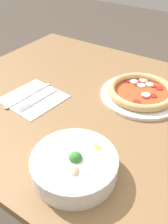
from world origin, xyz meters
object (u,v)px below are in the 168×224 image
pizza (141,92)px  knife (30,94)px  fork (40,99)px  bowl (75,164)px

pizza → knife: pizza is taller
fork → knife: same height
fork → pizza: bearing=134.4°
bowl → fork: (0.29, -0.19, -0.03)m
bowl → fork: 0.34m
bowl → knife: 0.39m
pizza → bowl: 0.41m
bowl → knife: bowl is taller
pizza → knife: (0.33, 0.21, -0.01)m
fork → knife: 0.05m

